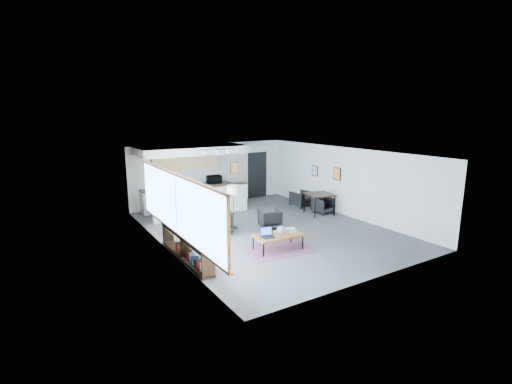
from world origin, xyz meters
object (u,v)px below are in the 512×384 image
armchair_right (270,218)px  floor_lamp (233,191)px  microwave (214,179)px  book_stack (291,230)px  laptop (267,234)px  dining_table (319,196)px  coffee_table (278,236)px  dining_chair_far (301,199)px  dining_chair_near (323,206)px  ceramic_pot (281,230)px  armchair_left (219,221)px

armchair_right → floor_lamp: floor_lamp is taller
floor_lamp → microwave: (0.89, 3.37, -0.15)m
book_stack → floor_lamp: (-0.59, 2.45, 0.78)m
laptop → book_stack: bearing=13.1°
laptop → dining_table: 4.56m
coffee_table → dining_chair_far: (3.71, 3.63, -0.11)m
book_stack → dining_chair_near: size_ratio=0.67×
laptop → ceramic_pot: size_ratio=1.59×
dining_chair_near → microwave: size_ratio=1.00×
armchair_right → book_stack: bearing=90.8°
laptop → armchair_right: bearing=64.9°
armchair_left → ceramic_pot: bearing=124.6°
book_stack → dining_chair_far: dining_chair_far is taller
armchair_right → dining_table: (2.62, 0.48, 0.38)m
armchair_left → dining_chair_far: bearing=-148.7°
coffee_table → dining_chair_far: dining_chair_far is taller
book_stack → dining_chair_far: 4.82m
microwave → armchair_left: bearing=-109.2°
dining_table → floor_lamp: bearing=177.0°
armchair_right → dining_chair_near: size_ratio=1.20×
laptop → ceramic_pot: bearing=2.6°
book_stack → dining_chair_near: bearing=34.8°
laptop → armchair_right: size_ratio=0.59×
armchair_right → floor_lamp: (-1.04, 0.67, 0.93)m
laptop → ceramic_pot: 0.46m
ceramic_pot → dining_chair_far: (3.63, 3.67, -0.27)m
laptop → dining_table: bearing=41.1°
floor_lamp → dining_table: size_ratio=1.32×
book_stack → microwave: (0.30, 5.82, 0.63)m
floor_lamp → dining_table: floor_lamp is taller
floor_lamp → microwave: size_ratio=2.53×
laptop → ceramic_pot: (0.45, -0.06, 0.05)m
microwave → floor_lamp: bearing=-100.6°
armchair_left → dining_chair_far: 4.68m
coffee_table → dining_chair_near: (3.79, 2.36, -0.12)m
laptop → floor_lamp: 2.61m
floor_lamp → dining_chair_far: bearing=16.4°
armchair_left → armchair_right: armchair_left is taller
armchair_right → dining_chair_near: armchair_right is taller
ceramic_pot → floor_lamp: 2.65m
coffee_table → laptop: laptop is taller
ceramic_pot → armchair_left: armchair_left is taller
armchair_left → microwave: bearing=-98.9°
armchair_left → laptop: bearing=114.6°
dining_chair_far → book_stack: bearing=39.5°
ceramic_pot → book_stack: bearing=13.7°
floor_lamp → dining_chair_near: (3.89, -0.15, -0.99)m
armchair_left → dining_chair_near: armchair_left is taller
coffee_table → ceramic_pot: bearing=-22.0°
armchair_right → laptop: bearing=69.4°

